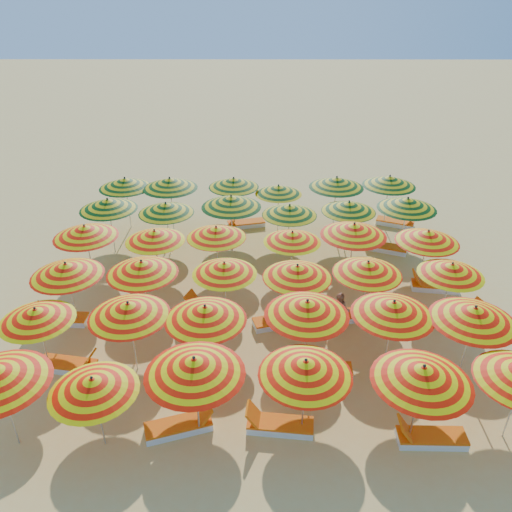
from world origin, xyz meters
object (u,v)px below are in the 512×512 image
umbrella_13 (142,268)px  umbrella_29 (407,204)px  umbrella_10 (393,309)px  lounger_13 (385,247)px  umbrella_19 (155,236)px  umbrella_20 (216,232)px  umbrella_24 (108,204)px  lounger_12 (434,286)px  umbrella_3 (306,368)px  lounger_14 (245,223)px  umbrella_25 (166,208)px  umbrella_23 (428,237)px  umbrella_26 (231,202)px  umbrella_34 (337,182)px  umbrella_21 (292,237)px  umbrella_35 (389,181)px  umbrella_7 (129,310)px  umbrella_17 (451,269)px  lounger_11 (304,278)px  lounger_3 (69,365)px  umbrella_30 (125,183)px  umbrella_11 (474,314)px  lounger_6 (61,319)px  lounger_15 (396,222)px  umbrella_33 (279,190)px  umbrella_4 (423,374)px  lounger_10 (460,317)px  umbrella_22 (354,230)px  lounger_0 (180,426)px  umbrella_16 (368,268)px  umbrella_32 (234,183)px  umbrella_12 (66,270)px  umbrella_6 (36,315)px  lounger_1 (278,425)px  lounger_7 (209,310)px  lounger_5 (321,370)px  lounger_4 (191,370)px  umbrella_14 (224,268)px  umbrella_1 (93,385)px  lounger_9 (346,315)px

umbrella_13 → umbrella_29: size_ratio=0.93×
umbrella_10 → lounger_13: umbrella_10 is taller
umbrella_19 → umbrella_20: bearing=6.3°
umbrella_24 → lounger_12: size_ratio=1.72×
umbrella_3 → lounger_14: (-1.73, 12.03, -1.97)m
umbrella_13 → umbrella_25: (-0.01, 4.76, -0.05)m
umbrella_3 → umbrella_23: (4.92, 6.86, -0.01)m
umbrella_26 → umbrella_34: 5.06m
umbrella_21 → umbrella_35: (4.63, 5.01, 0.26)m
umbrella_7 → lounger_12: umbrella_7 is taller
umbrella_17 → lounger_11: (-4.49, 2.36, -1.83)m
lounger_3 → umbrella_30: bearing=101.5°
umbrella_34 → lounger_12: size_ratio=1.70×
umbrella_11 → lounger_6: bearing=168.6°
lounger_14 → lounger_15: 7.07m
umbrella_25 → umbrella_33: umbrella_25 is taller
umbrella_11 → lounger_14: (-6.48, 9.97, -2.05)m
umbrella_23 → umbrella_4: bearing=-107.4°
umbrella_34 → lounger_10: size_ratio=1.67×
umbrella_22 → lounger_0: umbrella_22 is taller
umbrella_16 → umbrella_32: bearing=121.8°
umbrella_17 → lounger_13: (-0.82, 4.88, -1.83)m
umbrella_12 → umbrella_34: (9.52, 7.34, 0.12)m
umbrella_17 → umbrella_6: bearing=-168.6°
umbrella_20 → lounger_13: umbrella_20 is taller
lounger_6 → lounger_14: 9.59m
lounger_6 → umbrella_25: bearing=-119.1°
lounger_0 → lounger_12: same height
umbrella_12 → umbrella_35: umbrella_35 is taller
lounger_1 → lounger_7: size_ratio=0.98×
lounger_3 → umbrella_24: bearing=103.3°
lounger_1 → lounger_13: 10.81m
umbrella_24 → lounger_5: size_ratio=1.76×
lounger_3 → lounger_4: bearing=6.6°
umbrella_7 → umbrella_35: umbrella_35 is taller
umbrella_6 → umbrella_29: 14.21m
umbrella_35 → lounger_13: umbrella_35 is taller
umbrella_14 → lounger_13: 8.32m
umbrella_1 → lounger_1: 4.74m
umbrella_19 → umbrella_32: size_ratio=0.89×
umbrella_4 → umbrella_11: bearing=48.6°
umbrella_23 → lounger_6: size_ratio=1.40×
umbrella_34 → lounger_9: umbrella_34 is taller
umbrella_12 → umbrella_13: (2.36, 0.14, -0.00)m
umbrella_30 → lounger_3: (0.32, -9.63, -2.03)m
lounger_11 → umbrella_21: bearing=5.6°
umbrella_24 → umbrella_14: bearing=-43.4°
umbrella_7 → umbrella_10: (7.35, 0.05, 0.03)m
umbrella_23 → umbrella_33: 7.09m
lounger_10 → umbrella_23: bearing=92.3°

